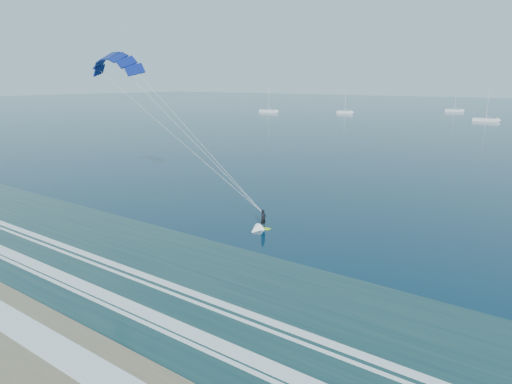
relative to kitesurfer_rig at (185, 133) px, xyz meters
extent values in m
plane|color=#072A40|center=(7.61, -22.09, -9.95)|extent=(900.00, 900.00, 0.00)
cube|color=#1E423F|center=(7.61, -14.09, -9.93)|extent=(600.00, 22.00, 0.03)
cube|color=white|center=(7.61, -20.59, -9.91)|extent=(600.00, 0.90, 0.07)
cube|color=white|center=(7.61, -16.59, -9.91)|extent=(600.00, 1.10, 0.07)
cube|color=white|center=(7.61, -12.59, -9.91)|extent=(600.00, 0.70, 0.07)
cube|color=white|center=(7.61, -22.59, -9.84)|extent=(600.00, 2.00, 0.02)
cube|color=#AAF01C|center=(8.17, 3.06, -9.90)|extent=(1.59, 0.51, 0.09)
imported|color=black|center=(8.17, 3.06, -8.87)|extent=(0.58, 0.78, 1.96)
cone|color=white|center=(8.02, 1.76, -9.87)|extent=(1.31, 1.74, 1.10)
cube|color=white|center=(-94.31, 152.89, -9.35)|extent=(9.97, 2.40, 1.20)
cylinder|color=silver|center=(-94.31, 152.89, -2.65)|extent=(0.18, 0.18, 12.18)
cylinder|color=silver|center=(-93.11, 152.89, -7.95)|extent=(2.60, 0.12, 0.12)
cube|color=white|center=(-60.41, 167.69, -9.35)|extent=(7.50, 2.40, 1.20)
cylinder|color=silver|center=(-60.41, 167.69, -4.11)|extent=(0.18, 0.18, 9.27)
cylinder|color=silver|center=(-59.21, 167.69, -7.95)|extent=(2.60, 0.12, 0.12)
cube|color=white|center=(-21.17, 211.15, -9.35)|extent=(8.26, 2.40, 1.20)
cylinder|color=silver|center=(-21.17, 211.15, -3.75)|extent=(0.18, 0.18, 10.00)
cylinder|color=silver|center=(-19.97, 211.15, -7.95)|extent=(2.60, 0.12, 0.12)
cube|color=white|center=(2.34, 159.38, -9.35)|extent=(9.13, 2.40, 1.20)
cylinder|color=silver|center=(2.34, 159.38, -3.04)|extent=(0.18, 0.18, 11.41)
cylinder|color=silver|center=(3.54, 159.38, -7.95)|extent=(2.60, 0.12, 0.12)
camera|label=1|loc=(34.84, -34.85, 5.42)|focal=32.00mm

